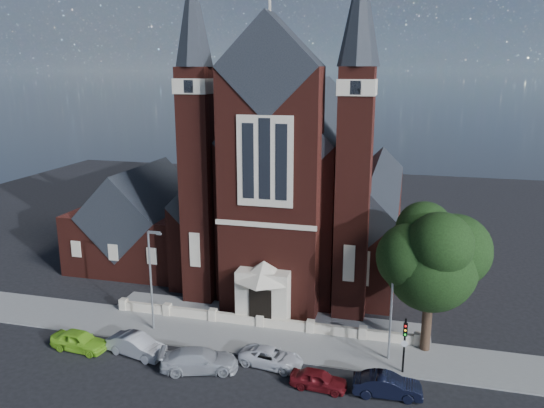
{
  "coord_description": "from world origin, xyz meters",
  "views": [
    {
      "loc": [
        10.42,
        -30.33,
        19.69
      ],
      "look_at": [
        -0.48,
        12.0,
        8.68
      ],
      "focal_mm": 35.0,
      "sensor_mm": 36.0,
      "label": 1
    }
  ],
  "objects": [
    {
      "name": "parish_hall",
      "position": [
        -16.0,
        18.0,
        4.01
      ],
      "size": [
        12.0,
        12.2,
        10.24
      ],
      "color": "#451912",
      "rests_on": "ground"
    },
    {
      "name": "car_white_suv",
      "position": [
        2.25,
        1.26,
        0.61
      ],
      "size": [
        4.67,
        2.65,
        1.23
      ],
      "primitive_type": "imported",
      "rotation": [
        0.0,
        0.0,
        1.43
      ],
      "color": "white",
      "rests_on": "ground"
    },
    {
      "name": "car_dark_red",
      "position": [
        5.83,
        -0.6,
        0.62
      ],
      "size": [
        3.75,
        1.71,
        1.25
      ],
      "primitive_type": "imported",
      "rotation": [
        0.0,
        0.0,
        1.5
      ],
      "color": "maroon",
      "rests_on": "ground"
    },
    {
      "name": "ground",
      "position": [
        0.0,
        15.0,
        0.0
      ],
      "size": [
        120.0,
        120.0,
        0.0
      ],
      "primitive_type": "plane",
      "color": "black",
      "rests_on": "ground"
    },
    {
      "name": "traffic_signal",
      "position": [
        11.0,
        2.43,
        2.58
      ],
      "size": [
        0.28,
        0.42,
        4.0
      ],
      "color": "black",
      "rests_on": "ground"
    },
    {
      "name": "street_lamp_right",
      "position": [
        10.09,
        4.0,
        4.6
      ],
      "size": [
        1.16,
        0.22,
        8.09
      ],
      "color": "gray",
      "rests_on": "ground"
    },
    {
      "name": "street_lamp_left",
      "position": [
        -7.91,
        4.0,
        4.6
      ],
      "size": [
        1.16,
        0.22,
        8.09
      ],
      "color": "gray",
      "rests_on": "ground"
    },
    {
      "name": "car_silver_b",
      "position": [
        -2.31,
        -0.54,
        0.76
      ],
      "size": [
        5.63,
        3.53,
        1.52
      ],
      "primitive_type": "imported",
      "rotation": [
        0.0,
        0.0,
        1.86
      ],
      "color": "#A6A9AE",
      "rests_on": "ground"
    },
    {
      "name": "car_silver_a",
      "position": [
        -7.37,
        0.23,
        0.74
      ],
      "size": [
        4.75,
        2.52,
        1.49
      ],
      "primitive_type": "imported",
      "rotation": [
        0.0,
        0.0,
        1.35
      ],
      "color": "gray",
      "rests_on": "ground"
    },
    {
      "name": "church",
      "position": [
        -0.0,
        22.94,
        8.19
      ],
      "size": [
        20.01,
        34.9,
        29.2
      ],
      "color": "#451912",
      "rests_on": "ground"
    },
    {
      "name": "pavement_strip",
      "position": [
        0.0,
        4.5,
        0.0
      ],
      "size": [
        60.0,
        5.0,
        0.12
      ],
      "primitive_type": "cube",
      "color": "slate",
      "rests_on": "ground"
    },
    {
      "name": "car_navy",
      "position": [
        10.09,
        -0.31,
        0.71
      ],
      "size": [
        4.38,
        1.79,
        1.41
      ],
      "primitive_type": "imported",
      "rotation": [
        0.0,
        0.0,
        1.64
      ],
      "color": "black",
      "rests_on": "ground"
    },
    {
      "name": "car_lime_van",
      "position": [
        -11.77,
        -0.15,
        0.73
      ],
      "size": [
        4.39,
        2.06,
        1.45
      ],
      "primitive_type": "imported",
      "rotation": [
        0.0,
        0.0,
        1.49
      ],
      "color": "#8ED72B",
      "rests_on": "ground"
    },
    {
      "name": "forecourt_paving",
      "position": [
        0.0,
        8.5,
        0.0
      ],
      "size": [
        26.0,
        3.0,
        0.14
      ],
      "primitive_type": "cube",
      "color": "slate",
      "rests_on": "ground"
    },
    {
      "name": "forecourt_wall",
      "position": [
        0.0,
        6.5,
        0.0
      ],
      "size": [
        24.0,
        0.4,
        0.9
      ],
      "primitive_type": "cube",
      "color": "#C4B59B",
      "rests_on": "ground"
    },
    {
      "name": "street_tree",
      "position": [
        12.6,
        5.71,
        6.96
      ],
      "size": [
        6.4,
        6.6,
        10.7
      ],
      "color": "black",
      "rests_on": "ground"
    }
  ]
}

